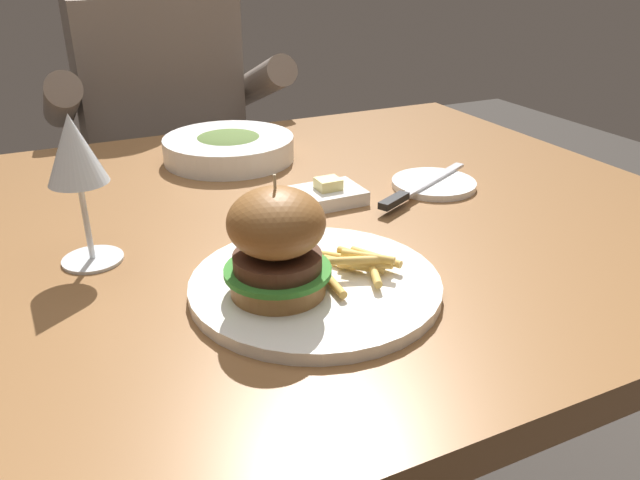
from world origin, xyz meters
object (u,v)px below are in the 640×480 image
at_px(wine_glass, 75,156).
at_px(bread_plate, 434,184).
at_px(table_knife, 418,188).
at_px(diner_person, 168,174).
at_px(burger_sandwich, 277,242).
at_px(main_plate, 315,285).
at_px(butter_dish, 328,194).
at_px(soup_bowl, 227,147).

xyz_separation_m(wine_glass, bread_plate, (0.51, 0.03, -0.13)).
height_order(table_knife, diner_person, diner_person).
bearing_deg(diner_person, burger_sandwich, -95.19).
relative_size(main_plate, table_knife, 1.25).
xyz_separation_m(main_plate, diner_person, (0.04, 0.96, -0.18)).
relative_size(bread_plate, diner_person, 0.11).
distance_m(wine_glass, bread_plate, 0.53).
distance_m(main_plate, butter_dish, 0.26).
height_order(wine_glass, bread_plate, wine_glass).
relative_size(bread_plate, butter_dish, 1.34).
relative_size(wine_glass, bread_plate, 1.37).
distance_m(main_plate, burger_sandwich, 0.08).
distance_m(burger_sandwich, soup_bowl, 0.50).
distance_m(main_plate, table_knife, 0.32).
distance_m(main_plate, soup_bowl, 0.48).
height_order(wine_glass, table_knife, wine_glass).
xyz_separation_m(table_knife, soup_bowl, (-0.20, 0.29, 0.01)).
xyz_separation_m(bread_plate, table_knife, (-0.05, -0.02, 0.01)).
bearing_deg(main_plate, wine_glass, 139.70).
height_order(table_knife, butter_dish, butter_dish).
bearing_deg(wine_glass, diner_person, 72.14).
relative_size(bread_plate, soup_bowl, 0.58).
xyz_separation_m(bread_plate, butter_dish, (-0.18, 0.02, 0.01)).
xyz_separation_m(bread_plate, soup_bowl, (-0.25, 0.27, 0.02)).
xyz_separation_m(burger_sandwich, table_knife, (0.30, 0.19, -0.06)).
bearing_deg(soup_bowl, butter_dish, -74.07).
height_order(butter_dish, soup_bowl, soup_bowl).
distance_m(bread_plate, table_knife, 0.05).
distance_m(burger_sandwich, butter_dish, 0.30).
relative_size(main_plate, diner_person, 0.23).
xyz_separation_m(wine_glass, soup_bowl, (0.26, 0.30, -0.11)).
height_order(wine_glass, diner_person, diner_person).
bearing_deg(butter_dish, diner_person, 96.60).
bearing_deg(bread_plate, soup_bowl, 132.88).
relative_size(soup_bowl, diner_person, 0.19).
height_order(burger_sandwich, wine_glass, wine_glass).
bearing_deg(bread_plate, main_plate, -145.14).
relative_size(burger_sandwich, table_knife, 0.59).
xyz_separation_m(soup_bowl, diner_person, (-0.01, 0.48, -0.20)).
distance_m(burger_sandwich, wine_glass, 0.25).
xyz_separation_m(burger_sandwich, diner_person, (0.09, 0.97, -0.25)).
relative_size(table_knife, butter_dish, 2.25).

